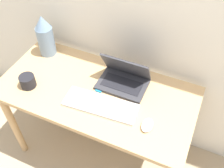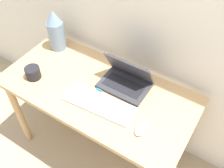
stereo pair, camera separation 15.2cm
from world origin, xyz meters
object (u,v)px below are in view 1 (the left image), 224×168
object	(u,v)px
mp3_player	(100,88)
mug	(28,81)
keyboard	(101,105)
laptop	(124,78)
vase	(45,36)
mouse	(147,125)

from	to	relation	value
mp3_player	mug	bearing A→B (deg)	-159.61
mp3_player	keyboard	bearing A→B (deg)	-62.69
laptop	vase	size ratio (longest dim) A/B	1.01
keyboard	mug	distance (m)	0.49
mp3_player	mouse	bearing A→B (deg)	-22.36
mouse	mug	distance (m)	0.78
vase	mp3_player	xyz separation A→B (m)	(0.48, -0.16, -0.14)
mouse	mp3_player	size ratio (longest dim) A/B	1.58
mp3_player	mug	xyz separation A→B (m)	(-0.42, -0.16, 0.04)
laptop	mouse	world-z (taller)	laptop
keyboard	mouse	bearing A→B (deg)	-5.02
keyboard	vase	bearing A→B (deg)	152.45
keyboard	mug	bearing A→B (deg)	-175.79
vase	mp3_player	size ratio (longest dim) A/B	4.88
mouse	vase	distance (m)	0.91
laptop	vase	xyz separation A→B (m)	(-0.60, 0.06, 0.10)
mouse	vase	size ratio (longest dim) A/B	0.32
mouse	mug	size ratio (longest dim) A/B	1.02
keyboard	mug	xyz separation A→B (m)	(-0.48, -0.04, 0.03)
keyboard	mp3_player	size ratio (longest dim) A/B	7.23
laptop	vase	world-z (taller)	vase
keyboard	mp3_player	bearing A→B (deg)	117.31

